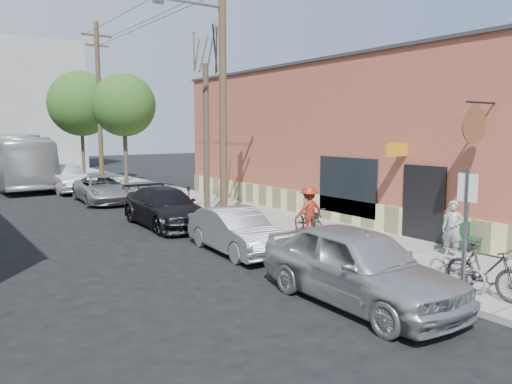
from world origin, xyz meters
TOP-DOWN VIEW (x-y plane):
  - ground at (0.00, 0.00)m, footprint 120.00×120.00m
  - sidewalk at (4.25, 11.00)m, footprint 4.50×58.00m
  - cafe_building at (8.99, 4.99)m, footprint 6.60×20.20m
  - sign_post at (2.35, -5.12)m, footprint 0.07×0.45m
  - parking_meter_near at (2.25, -0.51)m, footprint 0.14×0.14m
  - parking_meter_far at (2.25, 7.51)m, footprint 0.14×0.14m
  - utility_pole_near at (2.39, 5.00)m, footprint 3.57×0.28m
  - utility_pole_far at (2.45, 19.65)m, footprint 1.80×0.28m
  - tree_bare at (2.80, 6.93)m, footprint 0.24×0.24m
  - tree_leafy_mid at (2.80, 16.34)m, footprint 3.52×3.52m
  - tree_leafy_far at (2.80, 24.80)m, footprint 4.52×4.52m
  - patio_chair_a at (6.18, -2.28)m, footprint 0.60×0.60m
  - patio_chair_b at (6.14, -2.93)m, footprint 0.53×0.53m
  - patron_grey at (5.28, -2.88)m, footprint 0.51×0.66m
  - cyclist at (3.87, 1.70)m, footprint 1.15×0.73m
  - cyclist_bike at (3.87, 1.70)m, footprint 0.97×1.97m
  - parked_bike_a at (2.87, -5.33)m, footprint 0.56×1.91m
  - parked_bike_b at (2.95, -4.58)m, footprint 0.83×1.72m
  - car_0 at (0.56, -3.78)m, footprint 2.12×5.03m
  - car_1 at (0.80, 1.55)m, footprint 1.69×4.20m
  - car_2 at (0.80, 6.67)m, footprint 2.25×5.18m
  - car_3 at (0.80, 14.30)m, footprint 2.68×5.16m
  - car_4 at (0.25, 19.80)m, footprint 2.03×5.10m
  - bus at (-1.86, 24.64)m, footprint 3.19×12.33m

SIDE VIEW (x-z plane):
  - ground at x=0.00m, z-range 0.00..0.00m
  - sidewalk at x=4.25m, z-range 0.00..0.15m
  - parked_bike_b at x=2.95m, z-range 0.15..1.02m
  - patio_chair_a at x=6.18m, z-range 0.15..1.03m
  - patio_chair_b at x=6.14m, z-range 0.15..1.03m
  - cyclist_bike at x=3.87m, z-range 0.15..1.14m
  - car_1 at x=0.80m, z-range 0.00..1.36m
  - car_3 at x=0.80m, z-range 0.00..1.39m
  - parked_bike_a at x=2.87m, z-range 0.15..1.30m
  - car_2 at x=0.80m, z-range 0.00..1.49m
  - car_4 at x=0.25m, z-range 0.00..1.65m
  - car_0 at x=0.56m, z-range 0.00..1.70m
  - patron_grey at x=5.28m, z-range 0.15..1.77m
  - parking_meter_near at x=2.25m, z-range 0.36..1.60m
  - parking_meter_far at x=2.25m, z-range 0.36..1.60m
  - cyclist at x=3.87m, z-range 0.15..1.84m
  - bus at x=-1.86m, z-range 0.00..3.41m
  - sign_post at x=2.35m, z-range 0.43..3.23m
  - tree_bare at x=2.80m, z-range 0.15..6.40m
  - cafe_building at x=8.99m, z-range 0.00..6.61m
  - tree_leafy_mid at x=2.80m, z-range 1.73..8.45m
  - utility_pole_far at x=2.45m, z-range 0.34..10.34m
  - utility_pole_near at x=2.39m, z-range 0.41..10.41m
  - tree_leafy_far at x=2.80m, z-range 1.70..9.34m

